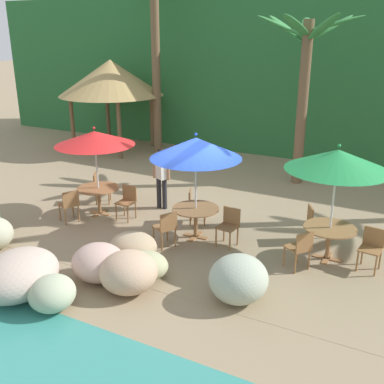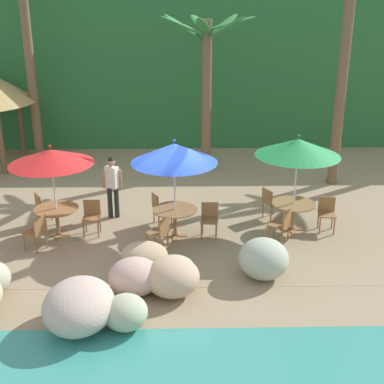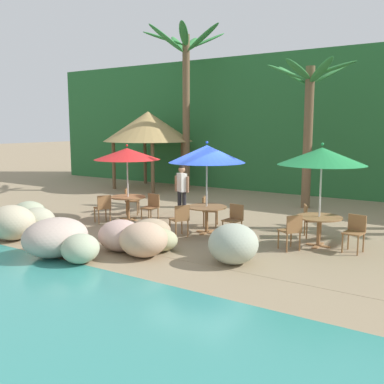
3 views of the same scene
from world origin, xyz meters
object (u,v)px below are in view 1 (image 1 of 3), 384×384
umbrella_red (95,138)px  chair_green_seaward (372,246)px  dining_table_blue (196,213)px  dining_table_red (99,192)px  waiter_in_white (161,174)px  dining_table_green (330,233)px  palm_tree_nearest (154,24)px  chair_blue_left (166,226)px  chair_green_inland (315,221)px  chair_blue_seaward (229,224)px  chair_red_seaward (127,200)px  chair_red_inland (99,186)px  umbrella_blue (196,148)px  palm_tree_second (305,68)px  chair_red_left (70,204)px  chair_green_left (300,247)px  palapa_hut (111,78)px  chair_blue_inland (194,204)px  umbrella_green (338,160)px

umbrella_red → chair_green_seaward: umbrella_red is taller
dining_table_blue → chair_green_seaward: (3.86, 0.31, -0.10)m
dining_table_red → waiter_in_white: 1.73m
dining_table_green → palm_tree_nearest: (-8.00, 6.05, 4.27)m
chair_blue_left → chair_green_inland: same height
dining_table_red → dining_table_green: size_ratio=1.00×
chair_blue_seaward → chair_blue_left: (-1.19, -0.78, 0.00)m
chair_red_seaward → chair_green_inland: 4.69m
chair_red_inland → chair_green_seaward: (7.32, -0.48, 0.00)m
umbrella_blue → palm_tree_nearest: (-4.99, 6.38, 2.72)m
waiter_in_white → dining_table_red: bearing=-138.1°
umbrella_blue → palm_tree_nearest: size_ratio=0.35×
dining_table_red → waiter_in_white: bearing=41.9°
umbrella_red → palm_tree_second: palm_tree_second is taller
umbrella_blue → dining_table_blue: size_ratio=2.29×
palm_tree_second → chair_green_seaward: bearing=-59.8°
chair_red_left → dining_table_green: chair_red_left is taller
chair_red_inland → waiter_in_white: waiter_in_white is taller
chair_green_left → chair_red_seaward: bearing=172.2°
umbrella_blue → chair_green_left: 3.11m
waiter_in_white → umbrella_blue: bearing=-36.5°
chair_red_inland → chair_blue_seaward: bearing=-10.4°
chair_green_left → waiter_in_white: size_ratio=0.51×
palapa_hut → chair_red_inland: bearing=-56.9°
chair_blue_inland → waiter_in_white: size_ratio=0.51×
chair_blue_left → palm_tree_second: bearing=77.5°
dining_table_blue → palapa_hut: palapa_hut is taller
chair_red_inland → palm_tree_second: 6.99m
chair_blue_left → palm_tree_nearest: bearing=123.0°
chair_red_seaward → dining_table_green: 5.09m
chair_green_inland → chair_green_seaward: bearing=-28.8°
dining_table_red → dining_table_green: same height
dining_table_red → chair_blue_left: 2.76m
palm_tree_second → chair_red_inland: bearing=-135.2°
dining_table_red → chair_blue_seaward: (3.79, -0.12, -0.10)m
chair_green_seaward → palapa_hut: 12.51m
chair_blue_seaward → chair_blue_inland: size_ratio=1.00×
umbrella_red → chair_red_seaward: umbrella_red is taller
umbrella_red → chair_green_seaward: (6.79, 0.19, -1.55)m
chair_blue_left → waiter_in_white: 2.48m
chair_red_inland → chair_blue_inland: (3.04, -0.05, 0.00)m
umbrella_blue → chair_blue_left: (-0.33, -0.79, -1.66)m
chair_red_left → umbrella_green: size_ratio=0.34×
dining_table_red → chair_red_inland: 0.86m
dining_table_green → chair_green_seaward: size_ratio=1.26×
chair_blue_inland → palapa_hut: (-6.53, 5.40, 2.36)m
dining_table_red → chair_green_inland: bearing=9.6°
palm_tree_second → waiter_in_white: palm_tree_second is taller
umbrella_blue → chair_blue_inland: (-0.42, 0.74, -1.66)m
waiter_in_white → palm_tree_nearest: bearing=122.8°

